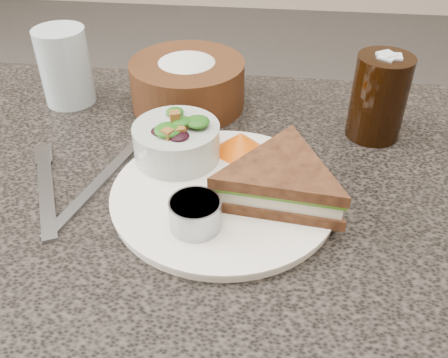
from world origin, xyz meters
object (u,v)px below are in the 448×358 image
(dressing_ramekin, at_px, (195,214))
(bread_basket, at_px, (187,76))
(sandwich, at_px, (281,181))
(salad_bowl, at_px, (176,136))
(cola_glass, at_px, (380,94))
(water_glass, at_px, (65,66))
(dinner_plate, at_px, (224,195))

(dressing_ramekin, bearing_deg, bread_basket, 101.55)
(sandwich, bearing_deg, dressing_ramekin, -139.67)
(salad_bowl, distance_m, cola_glass, 0.29)
(water_glass, bearing_deg, dinner_plate, -38.67)
(dressing_ramekin, height_order, water_glass, water_glass)
(dressing_ramekin, height_order, bread_basket, bread_basket)
(sandwich, xyz_separation_m, dressing_ramekin, (-0.09, -0.06, -0.01))
(dinner_plate, distance_m, bread_basket, 0.25)
(sandwich, xyz_separation_m, bread_basket, (-0.15, 0.23, 0.01))
(sandwich, height_order, bread_basket, bread_basket)
(sandwich, relative_size, salad_bowl, 1.59)
(cola_glass, bearing_deg, dressing_ramekin, -132.74)
(sandwich, bearing_deg, dinner_plate, -177.34)
(dressing_ramekin, xyz_separation_m, cola_glass, (0.22, 0.24, 0.04))
(dressing_ramekin, distance_m, bread_basket, 0.30)
(salad_bowl, height_order, water_glass, water_glass)
(salad_bowl, relative_size, cola_glass, 0.85)
(dressing_ramekin, distance_m, water_glass, 0.39)
(bread_basket, height_order, cola_glass, cola_glass)
(dinner_plate, distance_m, dressing_ramekin, 0.07)
(dinner_plate, relative_size, bread_basket, 1.53)
(dinner_plate, bearing_deg, sandwich, -3.66)
(dinner_plate, xyz_separation_m, water_glass, (-0.28, 0.22, 0.05))
(sandwich, relative_size, water_glass, 1.51)
(dinner_plate, bearing_deg, cola_glass, 41.23)
(cola_glass, bearing_deg, bread_basket, 168.96)
(bread_basket, relative_size, water_glass, 1.49)
(dressing_ramekin, bearing_deg, water_glass, 131.29)
(dressing_ramekin, bearing_deg, sandwich, 34.01)
(dressing_ramekin, relative_size, cola_glass, 0.44)
(dinner_plate, relative_size, salad_bowl, 2.41)
(salad_bowl, bearing_deg, dinner_plate, -42.84)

